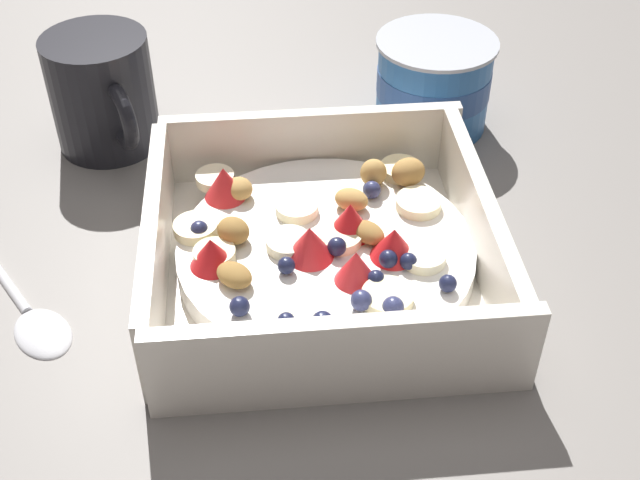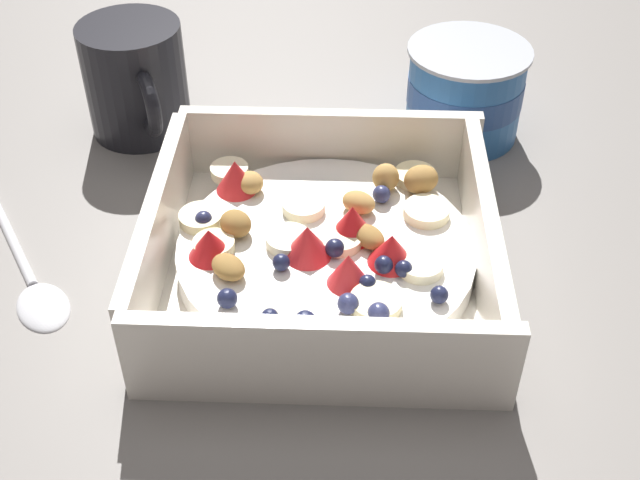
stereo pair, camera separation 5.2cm
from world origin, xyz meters
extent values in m
plane|color=gray|center=(0.00, 0.00, 0.00)|extent=(2.40, 2.40, 0.00)
cube|color=white|center=(0.00, -0.01, 0.01)|extent=(0.22, 0.22, 0.01)
cube|color=white|center=(0.00, -0.11, 0.03)|extent=(0.22, 0.01, 0.06)
cube|color=white|center=(0.00, 0.09, 0.03)|extent=(0.22, 0.01, 0.06)
cube|color=white|center=(-0.11, -0.01, 0.03)|extent=(0.01, 0.20, 0.06)
cube|color=white|center=(0.10, -0.01, 0.03)|extent=(0.01, 0.20, 0.06)
cylinder|color=white|center=(0.00, -0.01, 0.02)|extent=(0.19, 0.19, 0.02)
cylinder|color=beige|center=(-0.07, -0.02, 0.03)|extent=(0.04, 0.04, 0.01)
cylinder|color=beige|center=(0.03, -0.06, 0.03)|extent=(0.04, 0.04, 0.01)
cylinder|color=#F4EAB7|center=(0.01, -0.01, 0.03)|extent=(0.04, 0.04, 0.01)
cylinder|color=#F4EAB7|center=(0.07, 0.02, 0.03)|extent=(0.04, 0.04, 0.01)
cylinder|color=#F7EFC6|center=(0.06, -0.03, 0.03)|extent=(0.04, 0.04, 0.01)
cylinder|color=#F4EAB7|center=(-0.08, 0.01, 0.03)|extent=(0.04, 0.04, 0.01)
cylinder|color=#F7EFC6|center=(-0.07, 0.06, 0.03)|extent=(0.03, 0.03, 0.01)
cylinder|color=beige|center=(-0.03, -0.08, 0.03)|extent=(0.04, 0.04, 0.01)
cylinder|color=#F7EFC6|center=(-0.02, 0.03, 0.03)|extent=(0.03, 0.03, 0.01)
cylinder|color=#F4EAB7|center=(0.06, 0.06, 0.03)|extent=(0.04, 0.04, 0.01)
cylinder|color=#F7EFC6|center=(-0.02, -0.01, 0.03)|extent=(0.04, 0.04, 0.01)
cone|color=red|center=(0.01, -0.04, 0.04)|extent=(0.03, 0.03, 0.02)
cone|color=red|center=(-0.07, -0.02, 0.04)|extent=(0.04, 0.04, 0.02)
cone|color=red|center=(-0.06, 0.05, 0.04)|extent=(0.03, 0.03, 0.02)
cone|color=red|center=(0.04, -0.02, 0.04)|extent=(0.03, 0.03, 0.02)
cone|color=red|center=(-0.01, -0.02, 0.04)|extent=(0.04, 0.04, 0.02)
cone|color=red|center=(0.02, 0.00, 0.04)|extent=(0.04, 0.04, 0.02)
sphere|color=#191E3D|center=(0.04, -0.03, 0.03)|extent=(0.01, 0.01, 0.01)
sphere|color=#23284C|center=(-0.08, 0.01, 0.03)|extent=(0.01, 0.01, 0.01)
sphere|color=#191E3D|center=(-0.03, -0.03, 0.03)|extent=(0.01, 0.01, 0.01)
sphere|color=#191E3D|center=(-0.06, -0.07, 0.03)|extent=(0.01, 0.01, 0.01)
sphere|color=navy|center=(0.04, 0.05, 0.03)|extent=(0.01, 0.01, 0.01)
sphere|color=#191E3D|center=(0.01, -0.02, 0.03)|extent=(0.01, 0.01, 0.01)
sphere|color=#191E3D|center=(0.07, -0.06, 0.03)|extent=(0.01, 0.01, 0.01)
sphere|color=navy|center=(0.04, 0.04, 0.03)|extent=(0.01, 0.01, 0.01)
sphere|color=#191E3D|center=(0.03, -0.05, 0.03)|extent=(0.01, 0.01, 0.01)
sphere|color=#191E3D|center=(-0.01, -0.08, 0.03)|extent=(0.01, 0.01, 0.01)
sphere|color=#191E3D|center=(0.05, -0.04, 0.03)|extent=(0.01, 0.01, 0.01)
sphere|color=navy|center=(0.03, -0.08, 0.03)|extent=(0.01, 0.01, 0.01)
sphere|color=navy|center=(0.01, -0.07, 0.03)|extent=(0.01, 0.01, 0.01)
sphere|color=#191E3D|center=(-0.03, -0.08, 0.03)|extent=(0.01, 0.01, 0.01)
ellipsoid|color=tan|center=(0.02, 0.03, 0.03)|extent=(0.03, 0.03, 0.01)
ellipsoid|color=tan|center=(0.04, 0.05, 0.04)|extent=(0.03, 0.03, 0.02)
ellipsoid|color=olive|center=(-0.06, 0.00, 0.03)|extent=(0.03, 0.03, 0.02)
ellipsoid|color=tan|center=(-0.05, 0.05, 0.03)|extent=(0.02, 0.02, 0.01)
ellipsoid|color=olive|center=(0.03, -0.01, 0.03)|extent=(0.03, 0.03, 0.01)
ellipsoid|color=olive|center=(-0.06, -0.04, 0.03)|extent=(0.03, 0.03, 0.01)
ellipsoid|color=#AD7F42|center=(0.06, 0.05, 0.04)|extent=(0.03, 0.03, 0.02)
ellipsoid|color=silver|center=(-0.18, -0.05, 0.00)|extent=(0.05, 0.06, 0.01)
cylinder|color=#3370B7|center=(0.10, 0.17, 0.04)|extent=(0.09, 0.09, 0.07)
cylinder|color=#2D5193|center=(0.10, 0.17, 0.04)|extent=(0.09, 0.09, 0.02)
cylinder|color=#B7BCC6|center=(0.10, 0.17, 0.07)|extent=(0.10, 0.10, 0.00)
cylinder|color=black|center=(-0.16, 0.16, 0.04)|extent=(0.08, 0.08, 0.09)
torus|color=black|center=(-0.14, 0.12, 0.05)|extent=(0.03, 0.05, 0.05)
camera|label=1|loc=(-0.04, -0.41, 0.37)|focal=46.28mm
camera|label=2|loc=(0.01, -0.41, 0.37)|focal=46.28mm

